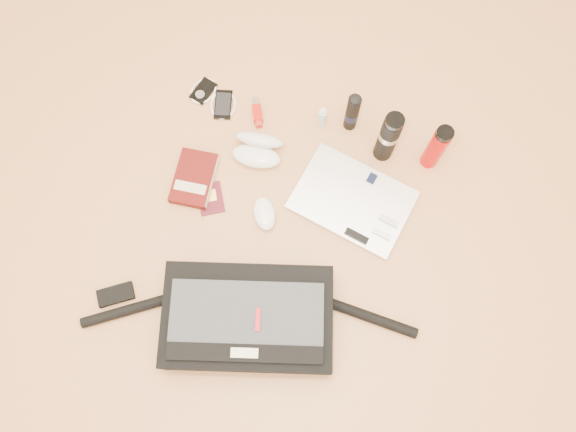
% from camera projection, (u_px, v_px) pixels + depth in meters
% --- Properties ---
extents(ground, '(4.00, 4.00, 0.00)m').
position_uv_depth(ground, '(281.00, 241.00, 1.85)').
color(ground, tan).
rests_on(ground, ground).
extents(messenger_bag, '(1.04, 0.41, 0.15)m').
position_uv_depth(messenger_bag, '(247.00, 319.00, 1.71)').
color(messenger_bag, black).
rests_on(messenger_bag, ground).
extents(laptop, '(0.43, 0.36, 0.04)m').
position_uv_depth(laptop, '(353.00, 201.00, 1.88)').
color(laptop, silver).
rests_on(laptop, ground).
extents(book, '(0.13, 0.20, 0.04)m').
position_uv_depth(book, '(194.00, 179.00, 1.90)').
color(book, '#4A0B09').
rests_on(book, ground).
extents(passport, '(0.12, 0.14, 0.01)m').
position_uv_depth(passport, '(211.00, 198.00, 1.89)').
color(passport, '#52101D').
rests_on(passport, ground).
extents(mouse, '(0.11, 0.14, 0.04)m').
position_uv_depth(mouse, '(264.00, 214.00, 1.86)').
color(mouse, white).
rests_on(mouse, ground).
extents(sunglasses_case, '(0.17, 0.14, 0.10)m').
position_uv_depth(sunglasses_case, '(258.00, 148.00, 1.91)').
color(sunglasses_case, white).
rests_on(sunglasses_case, ground).
extents(ipod, '(0.11, 0.11, 0.01)m').
position_uv_depth(ipod, '(203.00, 91.00, 2.01)').
color(ipod, black).
rests_on(ipod, ground).
extents(phone, '(0.10, 0.12, 0.01)m').
position_uv_depth(phone, '(223.00, 105.00, 1.99)').
color(phone, black).
rests_on(phone, ground).
extents(inhaler, '(0.06, 0.11, 0.03)m').
position_uv_depth(inhaler, '(257.00, 113.00, 1.97)').
color(inhaler, '#AB140C').
rests_on(inhaler, ground).
extents(spray_bottle, '(0.03, 0.03, 0.11)m').
position_uv_depth(spray_bottle, '(322.00, 117.00, 1.93)').
color(spray_bottle, '#A9D3EA').
rests_on(spray_bottle, ground).
extents(aerosol_can, '(0.05, 0.05, 0.19)m').
position_uv_depth(aerosol_can, '(352.00, 112.00, 1.88)').
color(aerosol_can, black).
rests_on(aerosol_can, ground).
extents(thermos_black, '(0.07, 0.07, 0.25)m').
position_uv_depth(thermos_black, '(388.00, 137.00, 1.82)').
color(thermos_black, black).
rests_on(thermos_black, ground).
extents(thermos_red, '(0.07, 0.07, 0.23)m').
position_uv_depth(thermos_red, '(436.00, 147.00, 1.83)').
color(thermos_red, '#BB0408').
rests_on(thermos_red, ground).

